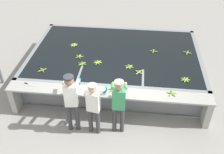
{
  "coord_description": "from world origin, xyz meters",
  "views": [
    {
      "loc": [
        0.69,
        -5.05,
        5.29
      ],
      "look_at": [
        0.0,
        1.25,
        0.61
      ],
      "focal_mm": 42.0,
      "sensor_mm": 36.0,
      "label": 1
    }
  ],
  "objects_px": {
    "banana_bunch_floating_0": "(153,51)",
    "banana_bunch_floating_7": "(98,62)",
    "worker_2": "(119,102)",
    "worker_0": "(71,98)",
    "banana_bunch_floating_5": "(129,67)",
    "banana_bunch_floating_2": "(187,53)",
    "banana_bunch_ledge_0": "(172,94)",
    "worker_1": "(94,104)",
    "banana_bunch_floating_1": "(139,72)",
    "knife_0": "(71,90)",
    "banana_bunch_floating_4": "(79,56)",
    "banana_bunch_floating_9": "(185,80)",
    "knife_1": "(28,84)",
    "banana_bunch_floating_6": "(74,45)",
    "banana_bunch_floating_3": "(42,70)",
    "banana_bunch_ledge_1": "(114,90)",
    "banana_bunch_floating_8": "(82,64)"
  },
  "relations": [
    {
      "from": "banana_bunch_floating_0",
      "to": "banana_bunch_floating_7",
      "type": "bearing_deg",
      "value": -153.49
    },
    {
      "from": "worker_2",
      "to": "worker_0",
      "type": "bearing_deg",
      "value": -176.74
    },
    {
      "from": "banana_bunch_floating_5",
      "to": "banana_bunch_floating_0",
      "type": "bearing_deg",
      "value": 53.33
    },
    {
      "from": "banana_bunch_floating_2",
      "to": "banana_bunch_ledge_0",
      "type": "bearing_deg",
      "value": -106.8
    },
    {
      "from": "worker_1",
      "to": "banana_bunch_ledge_0",
      "type": "height_order",
      "value": "worker_1"
    },
    {
      "from": "banana_bunch_floating_1",
      "to": "knife_0",
      "type": "height_order",
      "value": "banana_bunch_floating_1"
    },
    {
      "from": "banana_bunch_floating_4",
      "to": "banana_bunch_floating_1",
      "type": "bearing_deg",
      "value": -19.15
    },
    {
      "from": "banana_bunch_floating_5",
      "to": "worker_1",
      "type": "bearing_deg",
      "value": -113.01
    },
    {
      "from": "banana_bunch_floating_9",
      "to": "worker_2",
      "type": "bearing_deg",
      "value": -144.79
    },
    {
      "from": "banana_bunch_floating_7",
      "to": "knife_1",
      "type": "bearing_deg",
      "value": -143.62
    },
    {
      "from": "banana_bunch_floating_9",
      "to": "banana_bunch_floating_6",
      "type": "bearing_deg",
      "value": 155.94
    },
    {
      "from": "knife_0",
      "to": "knife_1",
      "type": "height_order",
      "value": "same"
    },
    {
      "from": "banana_bunch_floating_2",
      "to": "banana_bunch_floating_3",
      "type": "xyz_separation_m",
      "value": [
        -4.36,
        -1.48,
        0.0
      ]
    },
    {
      "from": "banana_bunch_floating_1",
      "to": "banana_bunch_floating_7",
      "type": "height_order",
      "value": "same"
    },
    {
      "from": "banana_bunch_floating_1",
      "to": "banana_bunch_floating_7",
      "type": "xyz_separation_m",
      "value": [
        -1.27,
        0.39,
        -0.0
      ]
    },
    {
      "from": "banana_bunch_floating_3",
      "to": "banana_bunch_floating_6",
      "type": "xyz_separation_m",
      "value": [
        0.59,
        1.57,
        -0.0
      ]
    },
    {
      "from": "worker_1",
      "to": "banana_bunch_floating_9",
      "type": "bearing_deg",
      "value": 29.51
    },
    {
      "from": "worker_2",
      "to": "banana_bunch_floating_5",
      "type": "height_order",
      "value": "worker_2"
    },
    {
      "from": "banana_bunch_floating_7",
      "to": "banana_bunch_ledge_1",
      "type": "distance_m",
      "value": 1.43
    },
    {
      "from": "banana_bunch_floating_9",
      "to": "banana_bunch_ledge_1",
      "type": "relative_size",
      "value": 1.0
    },
    {
      "from": "banana_bunch_floating_1",
      "to": "banana_bunch_floating_3",
      "type": "height_order",
      "value": "same"
    },
    {
      "from": "banana_bunch_floating_2",
      "to": "banana_bunch_floating_8",
      "type": "bearing_deg",
      "value": -162.7
    },
    {
      "from": "worker_0",
      "to": "banana_bunch_floating_0",
      "type": "xyz_separation_m",
      "value": [
        2.07,
        2.77,
        -0.18
      ]
    },
    {
      "from": "worker_0",
      "to": "banana_bunch_floating_3",
      "type": "relative_size",
      "value": 7.4
    },
    {
      "from": "worker_1",
      "to": "knife_1",
      "type": "xyz_separation_m",
      "value": [
        -1.93,
        0.67,
        -0.06
      ]
    },
    {
      "from": "banana_bunch_floating_6",
      "to": "banana_bunch_ledge_0",
      "type": "distance_m",
      "value": 3.85
    },
    {
      "from": "banana_bunch_ledge_0",
      "to": "banana_bunch_floating_4",
      "type": "bearing_deg",
      "value": 151.15
    },
    {
      "from": "banana_bunch_floating_2",
      "to": "banana_bunch_floating_4",
      "type": "xyz_separation_m",
      "value": [
        -3.44,
        -0.62,
        -0.0
      ]
    },
    {
      "from": "banana_bunch_floating_8",
      "to": "worker_2",
      "type": "bearing_deg",
      "value": -53.53
    },
    {
      "from": "banana_bunch_floating_9",
      "to": "banana_bunch_ledge_0",
      "type": "distance_m",
      "value": 0.78
    },
    {
      "from": "worker_1",
      "to": "banana_bunch_floating_5",
      "type": "distance_m",
      "value": 1.97
    },
    {
      "from": "banana_bunch_floating_4",
      "to": "banana_bunch_floating_6",
      "type": "relative_size",
      "value": 0.99
    },
    {
      "from": "worker_0",
      "to": "banana_bunch_floating_1",
      "type": "xyz_separation_m",
      "value": [
        1.62,
        1.52,
        -0.18
      ]
    },
    {
      "from": "banana_bunch_floating_0",
      "to": "banana_bunch_ledge_0",
      "type": "height_order",
      "value": "banana_bunch_ledge_0"
    },
    {
      "from": "banana_bunch_floating_7",
      "to": "banana_bunch_floating_8",
      "type": "relative_size",
      "value": 1.0
    },
    {
      "from": "banana_bunch_floating_8",
      "to": "banana_bunch_floating_9",
      "type": "xyz_separation_m",
      "value": [
        3.03,
        -0.47,
        -0.0
      ]
    },
    {
      "from": "banana_bunch_ledge_1",
      "to": "knife_0",
      "type": "height_order",
      "value": "banana_bunch_ledge_1"
    },
    {
      "from": "banana_bunch_floating_2",
      "to": "banana_bunch_floating_8",
      "type": "xyz_separation_m",
      "value": [
        -3.27,
        -1.02,
        -0.0
      ]
    },
    {
      "from": "worker_0",
      "to": "banana_bunch_floating_5",
      "type": "height_order",
      "value": "worker_0"
    },
    {
      "from": "banana_bunch_ledge_1",
      "to": "banana_bunch_floating_9",
      "type": "bearing_deg",
      "value": 19.33
    },
    {
      "from": "banana_bunch_floating_6",
      "to": "knife_1",
      "type": "bearing_deg",
      "value": -108.65
    },
    {
      "from": "banana_bunch_ledge_1",
      "to": "banana_bunch_ledge_0",
      "type": "bearing_deg",
      "value": 0.8
    },
    {
      "from": "worker_2",
      "to": "banana_bunch_floating_7",
      "type": "bearing_deg",
      "value": 113.73
    },
    {
      "from": "banana_bunch_floating_4",
      "to": "banana_bunch_ledge_1",
      "type": "xyz_separation_m",
      "value": [
        1.26,
        -1.56,
        0.0
      ]
    },
    {
      "from": "worker_2",
      "to": "banana_bunch_floating_7",
      "type": "distance_m",
      "value": 2.02
    },
    {
      "from": "worker_2",
      "to": "banana_bunch_floating_6",
      "type": "relative_size",
      "value": 5.88
    },
    {
      "from": "banana_bunch_floating_5",
      "to": "banana_bunch_ledge_1",
      "type": "bearing_deg",
      "value": -106.66
    },
    {
      "from": "banana_bunch_ledge_1",
      "to": "banana_bunch_floating_1",
      "type": "bearing_deg",
      "value": 54.42
    },
    {
      "from": "banana_bunch_floating_7",
      "to": "knife_1",
      "type": "xyz_separation_m",
      "value": [
        -1.73,
        -1.27,
        -0.01
      ]
    },
    {
      "from": "worker_0",
      "to": "banana_bunch_ledge_0",
      "type": "xyz_separation_m",
      "value": [
        2.51,
        0.65,
        -0.18
      ]
    }
  ]
}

